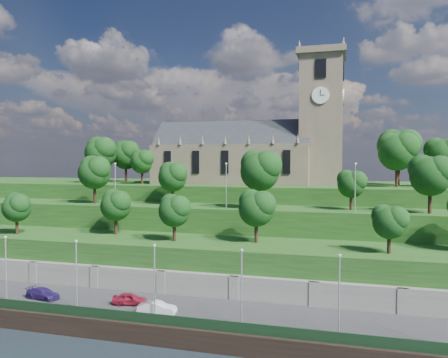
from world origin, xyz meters
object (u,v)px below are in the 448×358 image
(car_left, at_px, (130,299))
(car_right, at_px, (43,293))
(car_middle, at_px, (157,308))
(church, at_px, (255,147))

(car_left, relative_size, car_right, 0.90)
(car_middle, bearing_deg, car_right, 76.69)
(church, distance_m, car_left, 45.35)
(church, bearing_deg, car_left, -100.83)
(car_right, bearing_deg, car_left, -77.20)
(church, relative_size, car_middle, 8.60)
(church, bearing_deg, car_middle, -94.07)
(car_left, bearing_deg, car_right, 83.73)
(car_left, xyz_separation_m, car_middle, (4.65, -2.30, 0.03))
(car_left, distance_m, car_right, 11.84)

